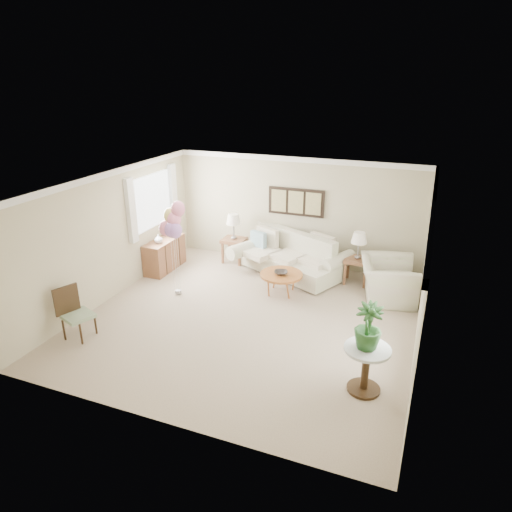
# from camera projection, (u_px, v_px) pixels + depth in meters

# --- Properties ---
(ground_plane) EXTENTS (6.00, 6.00, 0.00)m
(ground_plane) POSITION_uv_depth(u_px,v_px,m) (249.00, 319.00, 8.68)
(ground_plane) COLOR #B5A58E
(room_shell) EXTENTS (6.04, 6.04, 2.60)m
(room_shell) POSITION_uv_depth(u_px,v_px,m) (245.00, 236.00, 8.20)
(room_shell) COLOR #C3BA95
(room_shell) RESTS_ON ground
(wall_art_triptych) EXTENTS (1.35, 0.06, 0.65)m
(wall_art_triptych) POSITION_uv_depth(u_px,v_px,m) (296.00, 202.00, 10.68)
(wall_art_triptych) COLOR black
(wall_art_triptych) RESTS_ON ground
(sofa) EXTENTS (2.93, 1.87, 0.95)m
(sofa) POSITION_uv_depth(u_px,v_px,m) (291.00, 258.00, 10.54)
(sofa) COLOR beige
(sofa) RESTS_ON ground
(end_table_left) EXTENTS (0.55, 0.50, 0.60)m
(end_table_left) POSITION_uv_depth(u_px,v_px,m) (234.00, 242.00, 11.16)
(end_table_left) COLOR #94653C
(end_table_left) RESTS_ON ground
(end_table_right) EXTENTS (0.54, 0.49, 0.59)m
(end_table_right) POSITION_uv_depth(u_px,v_px,m) (357.00, 262.00, 10.00)
(end_table_right) COLOR #94653C
(end_table_right) RESTS_ON ground
(lamp_left) EXTENTS (0.35, 0.35, 0.63)m
(lamp_left) POSITION_uv_depth(u_px,v_px,m) (233.00, 220.00, 10.94)
(lamp_left) COLOR gray
(lamp_left) RESTS_ON end_table_left
(lamp_right) EXTENTS (0.34, 0.34, 0.60)m
(lamp_right) POSITION_uv_depth(u_px,v_px,m) (359.00, 239.00, 9.80)
(lamp_right) COLOR gray
(lamp_right) RESTS_ON end_table_right
(coffee_table) EXTENTS (0.90, 0.90, 0.45)m
(coffee_table) POSITION_uv_depth(u_px,v_px,m) (281.00, 275.00, 9.55)
(coffee_table) COLOR #A8642E
(coffee_table) RESTS_ON ground
(decor_bowl) EXTENTS (0.35, 0.35, 0.07)m
(decor_bowl) POSITION_uv_depth(u_px,v_px,m) (281.00, 273.00, 9.49)
(decor_bowl) COLOR #2E2925
(decor_bowl) RESTS_ON coffee_table
(armchair) EXTENTS (1.33, 1.45, 0.81)m
(armchair) POSITION_uv_depth(u_px,v_px,m) (388.00, 280.00, 9.35)
(armchair) COLOR beige
(armchair) RESTS_ON ground
(side_table) EXTENTS (0.67, 0.67, 0.72)m
(side_table) POSITION_uv_depth(u_px,v_px,m) (367.00, 359.00, 6.51)
(side_table) COLOR silver
(side_table) RESTS_ON ground
(potted_plant) EXTENTS (0.42, 0.42, 0.69)m
(potted_plant) POSITION_uv_depth(u_px,v_px,m) (368.00, 326.00, 6.33)
(potted_plant) COLOR #224F20
(potted_plant) RESTS_ON side_table
(accent_chair) EXTENTS (0.60, 0.60, 0.95)m
(accent_chair) POSITION_uv_depth(u_px,v_px,m) (74.00, 311.00, 7.93)
(accent_chair) COLOR gray
(accent_chair) RESTS_ON ground
(credenza) EXTENTS (0.46, 1.20, 0.74)m
(credenza) POSITION_uv_depth(u_px,v_px,m) (165.00, 254.00, 10.77)
(credenza) COLOR #94653C
(credenza) RESTS_ON ground
(vase_white) EXTENTS (0.20, 0.20, 0.20)m
(vase_white) POSITION_uv_depth(u_px,v_px,m) (158.00, 239.00, 10.40)
(vase_white) COLOR silver
(vase_white) RESTS_ON credenza
(vase_sage) EXTENTS (0.22, 0.22, 0.19)m
(vase_sage) POSITION_uv_depth(u_px,v_px,m) (170.00, 232.00, 10.85)
(vase_sage) COLOR silver
(vase_sage) RESTS_ON credenza
(balloon_cluster) EXTENTS (0.54, 0.42, 2.02)m
(balloon_cluster) POSITION_uv_depth(u_px,v_px,m) (173.00, 223.00, 9.07)
(balloon_cluster) COLOR gray
(balloon_cluster) RESTS_ON ground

